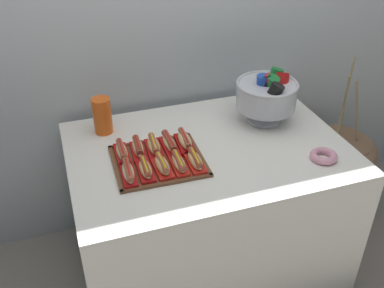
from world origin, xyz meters
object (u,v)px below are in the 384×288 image
serving_tray (158,161)px  punch_bowl (267,94)px  buffet_table (207,206)px  hot_dog_1 (145,169)px  hot_dog_4 (195,161)px  hot_dog_5 (122,152)px  floor_vase (332,174)px  hot_dog_6 (138,148)px  donut (324,156)px  hot_dog_3 (179,163)px  hot_dog_9 (185,141)px  cup_stack (102,116)px  hot_dog_2 (162,166)px  hot_dog_8 (169,143)px  hot_dog_0 (128,172)px  hot_dog_7 (154,146)px

serving_tray → punch_bowl: size_ratio=1.32×
buffet_table → hot_dog_1: (-0.34, -0.12, 0.41)m
hot_dog_4 → hot_dog_5: 0.34m
floor_vase → hot_dog_6: (-1.27, -0.17, 0.58)m
hot_dog_1 → hot_dog_4: bearing=-1.6°
hot_dog_4 → donut: size_ratio=1.36×
hot_dog_3 → hot_dog_1: bearing=178.4°
hot_dog_1 → donut: (0.80, -0.14, -0.02)m
hot_dog_6 → hot_dog_9: hot_dog_6 is taller
hot_dog_1 → hot_dog_5: bearing=112.9°
cup_stack → hot_dog_2: bearing=-66.1°
hot_dog_1 → donut: hot_dog_1 is taller
hot_dog_1 → hot_dog_2: bearing=-1.6°
punch_bowl → donut: bearing=-76.5°
hot_dog_4 → hot_dog_5: bearing=149.6°
cup_stack → hot_dog_3: bearing=-58.4°
hot_dog_8 → hot_dog_1: bearing=-133.8°
hot_dog_1 → hot_dog_6: hot_dog_6 is taller
hot_dog_2 → hot_dog_6: (-0.07, 0.17, 0.00)m
buffet_table → hot_dog_0: 0.59m
donut → hot_dog_6: bearing=159.2°
hot_dog_1 → hot_dog_9: bearing=34.7°
buffet_table → cup_stack: 0.71m
floor_vase → hot_dog_2: size_ratio=6.51×
hot_dog_3 → hot_dog_4: 0.08m
hot_dog_0 → cup_stack: cup_stack is taller
hot_dog_3 → cup_stack: (-0.26, 0.43, 0.06)m
hot_dog_7 → buffet_table: bearing=-8.7°
buffet_table → hot_dog_7: bearing=171.3°
hot_dog_1 → hot_dog_5: (-0.07, 0.17, 0.00)m
hot_dog_2 → hot_dog_6: bearing=112.9°
hot_dog_9 → floor_vase: bearing=9.7°
buffet_table → hot_dog_5: (-0.41, 0.04, 0.41)m
hot_dog_2 → hot_dog_7: 0.17m
serving_tray → donut: size_ratio=3.31×
punch_bowl → hot_dog_9: bearing=-167.1°
hot_dog_7 → cup_stack: cup_stack is taller
serving_tray → hot_dog_7: hot_dog_7 is taller
hot_dog_5 → hot_dog_9: size_ratio=0.96×
hot_dog_2 → hot_dog_5: 0.22m
hot_dog_8 → donut: bearing=-24.8°
hot_dog_6 → cup_stack: 0.29m
hot_dog_2 → cup_stack: bearing=113.9°
cup_stack → hot_dog_6: bearing=-65.5°
hot_dog_7 → donut: bearing=-22.6°
hot_dog_5 → hot_dog_9: bearing=-1.6°
serving_tray → hot_dog_9: size_ratio=2.22×
hot_dog_0 → hot_dog_7: size_ratio=1.01×
buffet_table → hot_dog_9: 0.42m
serving_tray → floor_vase: bearing=12.1°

